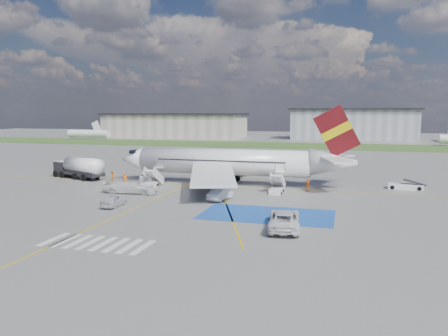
# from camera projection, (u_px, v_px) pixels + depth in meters

# --- Properties ---
(ground) EXTENTS (400.00, 400.00, 0.00)m
(ground) POSITION_uv_depth(u_px,v_px,m) (192.00, 202.00, 52.93)
(ground) COLOR #60605E
(ground) RESTS_ON ground
(grass_strip) EXTENTS (400.00, 30.00, 0.01)m
(grass_strip) POSITION_uv_depth(u_px,v_px,m) (290.00, 145.00, 143.63)
(grass_strip) COLOR #2D4C1E
(grass_strip) RESTS_ON ground
(taxiway_line_main) EXTENTS (120.00, 0.20, 0.01)m
(taxiway_line_main) POSITION_uv_depth(u_px,v_px,m) (219.00, 186.00, 64.39)
(taxiway_line_main) COLOR gold
(taxiway_line_main) RESTS_ON ground
(taxiway_line_cross) EXTENTS (0.20, 60.00, 0.01)m
(taxiway_line_cross) POSITION_uv_depth(u_px,v_px,m) (112.00, 218.00, 44.73)
(taxiway_line_cross) COLOR gold
(taxiway_line_cross) RESTS_ON ground
(taxiway_line_diag) EXTENTS (20.71, 56.45, 0.01)m
(taxiway_line_diag) POSITION_uv_depth(u_px,v_px,m) (219.00, 186.00, 64.39)
(taxiway_line_diag) COLOR gold
(taxiway_line_diag) RESTS_ON ground
(staging_box) EXTENTS (14.00, 8.00, 0.01)m
(staging_box) POSITION_uv_depth(u_px,v_px,m) (267.00, 215.00, 46.42)
(staging_box) COLOR #19489B
(staging_box) RESTS_ON ground
(crosswalk) EXTENTS (9.00, 4.00, 0.01)m
(crosswalk) POSITION_uv_depth(u_px,v_px,m) (97.00, 243.00, 36.23)
(crosswalk) COLOR silver
(crosswalk) RESTS_ON ground
(terminal_west) EXTENTS (60.00, 22.00, 10.00)m
(terminal_west) POSITION_uv_depth(u_px,v_px,m) (175.00, 126.00, 191.23)
(terminal_west) COLOR gray
(terminal_west) RESTS_ON ground
(terminal_centre) EXTENTS (48.00, 18.00, 12.00)m
(terminal_centre) POSITION_uv_depth(u_px,v_px,m) (353.00, 124.00, 175.68)
(terminal_centre) COLOR gray
(terminal_centre) RESTS_ON ground
(airliner) EXTENTS (36.81, 32.95, 11.92)m
(airliner) POSITION_uv_depth(u_px,v_px,m) (233.00, 162.00, 65.47)
(airliner) COLOR silver
(airliner) RESTS_ON ground
(airstairs_fwd) EXTENTS (1.90, 5.20, 3.60)m
(airstairs_fwd) POSITION_uv_depth(u_px,v_px,m) (151.00, 183.00, 63.72)
(airstairs_fwd) COLOR silver
(airstairs_fwd) RESTS_ON ground
(airstairs_aft) EXTENTS (1.90, 5.20, 3.60)m
(airstairs_aft) POSITION_uv_depth(u_px,v_px,m) (276.00, 189.00, 58.74)
(airstairs_aft) COLOR silver
(airstairs_aft) RESTS_ON ground
(fuel_tanker) EXTENTS (10.55, 6.04, 3.50)m
(fuel_tanker) POSITION_uv_depth(u_px,v_px,m) (79.00, 170.00, 71.71)
(fuel_tanker) COLOR black
(fuel_tanker) RESTS_ON ground
(gpu_cart) EXTENTS (1.91, 1.28, 1.56)m
(gpu_cart) POSITION_uv_depth(u_px,v_px,m) (147.00, 180.00, 65.41)
(gpu_cart) COLOR silver
(gpu_cart) RESTS_ON ground
(belt_loader) EXTENTS (5.09, 2.13, 1.50)m
(belt_loader) POSITION_uv_depth(u_px,v_px,m) (406.00, 187.00, 61.67)
(belt_loader) COLOR silver
(belt_loader) RESTS_ON ground
(car_silver_a) EXTENTS (1.78, 4.14, 1.39)m
(car_silver_a) POSITION_uv_depth(u_px,v_px,m) (114.00, 201.00, 50.30)
(car_silver_a) COLOR #B9BAC0
(car_silver_a) RESTS_ON ground
(car_silver_b) EXTENTS (2.31, 4.66, 1.47)m
(car_silver_b) POSITION_uv_depth(u_px,v_px,m) (220.00, 194.00, 54.07)
(car_silver_b) COLOR silver
(car_silver_b) RESTS_ON ground
(van_white_a) EXTENTS (3.51, 6.37, 2.28)m
(van_white_a) POSITION_uv_depth(u_px,v_px,m) (284.00, 216.00, 40.99)
(van_white_a) COLOR silver
(van_white_a) RESTS_ON ground
(van_white_b) EXTENTS (5.62, 2.66, 2.14)m
(van_white_b) POSITION_uv_depth(u_px,v_px,m) (130.00, 186.00, 58.50)
(van_white_b) COLOR silver
(van_white_b) RESTS_ON ground
(crew_fwd) EXTENTS (0.79, 0.63, 1.90)m
(crew_fwd) POSITION_uv_depth(u_px,v_px,m) (125.00, 180.00, 64.05)
(crew_fwd) COLOR orange
(crew_fwd) RESTS_ON ground
(crew_nose) EXTENTS (0.92, 0.96, 1.56)m
(crew_nose) POSITION_uv_depth(u_px,v_px,m) (112.00, 176.00, 69.16)
(crew_nose) COLOR orange
(crew_nose) RESTS_ON ground
(crew_aft) EXTENTS (0.87, 1.17, 1.84)m
(crew_aft) POSITION_uv_depth(u_px,v_px,m) (308.00, 185.00, 59.51)
(crew_aft) COLOR orange
(crew_aft) RESTS_ON ground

